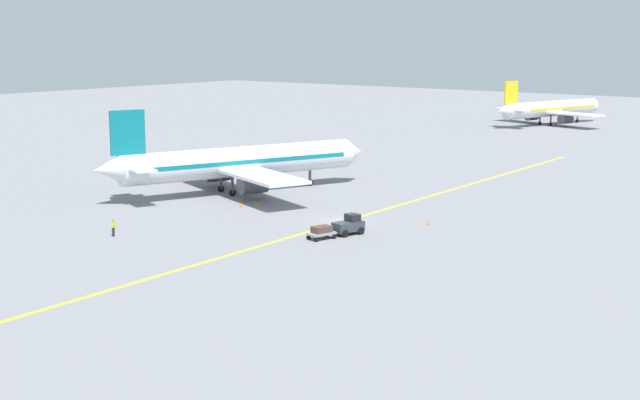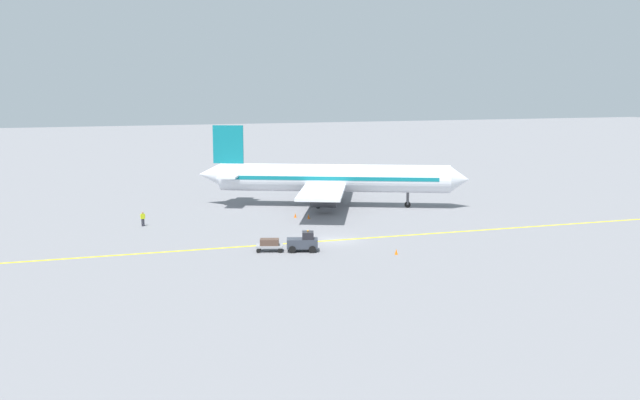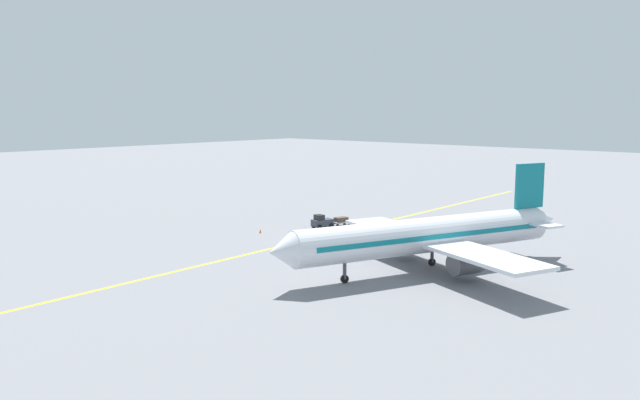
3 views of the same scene
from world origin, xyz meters
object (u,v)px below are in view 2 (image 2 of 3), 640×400
object	(u,v)px
baggage_tug_dark	(303,242)
baggage_cart_trailing	(269,244)
airplane_at_gate	(331,179)
traffic_cone_by_wingtip	(309,216)
traffic_cone_mid_apron	(396,252)
traffic_cone_near_nose	(295,215)
ground_crew_worker	(143,218)

from	to	relation	value
baggage_tug_dark	baggage_cart_trailing	world-z (taller)	baggage_tug_dark
airplane_at_gate	baggage_cart_trailing	distance (m)	26.72
airplane_at_gate	baggage_tug_dark	bearing A→B (deg)	-23.49
traffic_cone_by_wingtip	traffic_cone_mid_apron	bearing A→B (deg)	8.49
airplane_at_gate	traffic_cone_by_wingtip	distance (m)	9.71
traffic_cone_near_nose	airplane_at_gate	bearing A→B (deg)	134.08
traffic_cone_mid_apron	ground_crew_worker	bearing A→B (deg)	-133.50
ground_crew_worker	traffic_cone_mid_apron	xyz separation A→B (m)	(21.24, 22.38, -0.63)
airplane_at_gate	traffic_cone_mid_apron	xyz separation A→B (m)	(27.66, -2.15, -3.43)
airplane_at_gate	baggage_tug_dark	world-z (taller)	airplane_at_gate
traffic_cone_mid_apron	traffic_cone_by_wingtip	xyz separation A→B (m)	(-20.19, -3.01, 0.00)
baggage_tug_dark	traffic_cone_near_nose	distance (m)	17.85
airplane_at_gate	traffic_cone_by_wingtip	world-z (taller)	airplane_at_gate
ground_crew_worker	traffic_cone_mid_apron	world-z (taller)	ground_crew_worker
baggage_tug_dark	traffic_cone_mid_apron	world-z (taller)	baggage_tug_dark
baggage_tug_dark	ground_crew_worker	distance (m)	22.41
airplane_at_gate	baggage_tug_dark	distance (m)	26.04
baggage_cart_trailing	baggage_tug_dark	bearing A→B (deg)	74.71
baggage_cart_trailing	airplane_at_gate	bearing A→B (deg)	149.45
baggage_cart_trailing	traffic_cone_mid_apron	bearing A→B (deg)	67.12
baggage_cart_trailing	ground_crew_worker	world-z (taller)	ground_crew_worker
airplane_at_gate	baggage_cart_trailing	bearing A→B (deg)	-30.55
airplane_at_gate	baggage_tug_dark	xyz separation A→B (m)	(23.74, -10.32, -2.81)
traffic_cone_mid_apron	traffic_cone_by_wingtip	size ratio (longest dim) A/B	1.00
baggage_tug_dark	airplane_at_gate	bearing A→B (deg)	156.51
airplane_at_gate	traffic_cone_by_wingtip	xyz separation A→B (m)	(7.47, -5.17, -3.43)
traffic_cone_near_nose	traffic_cone_by_wingtip	xyz separation A→B (m)	(1.16, 1.35, 0.00)
baggage_tug_dark	traffic_cone_by_wingtip	bearing A→B (deg)	162.44
baggage_cart_trailing	ground_crew_worker	xyz separation A→B (m)	(-16.45, -11.04, 0.15)
baggage_cart_trailing	traffic_cone_mid_apron	world-z (taller)	baggage_cart_trailing
baggage_cart_trailing	traffic_cone_mid_apron	distance (m)	12.32
baggage_cart_trailing	traffic_cone_near_nose	world-z (taller)	baggage_cart_trailing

